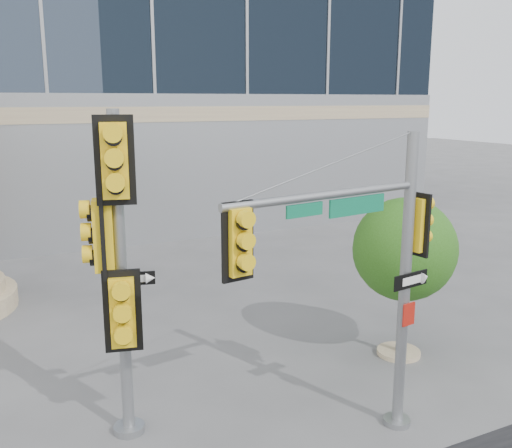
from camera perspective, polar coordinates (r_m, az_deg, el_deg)
name	(u,v)px	position (r m, az deg, el deg)	size (l,w,h in m)	color
ground	(278,420)	(11.07, 2.26, -18.97)	(120.00, 120.00, 0.00)	#545456
main_signal_pole	(367,259)	(9.31, 11.04, -3.46)	(4.06, 0.95, 5.25)	slate
secondary_signal_pole	(116,254)	(9.54, -13.82, -2.93)	(0.97, 0.86, 5.61)	slate
street_tree	(405,253)	(13.12, 14.70, -2.85)	(2.35, 2.30, 3.66)	tan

